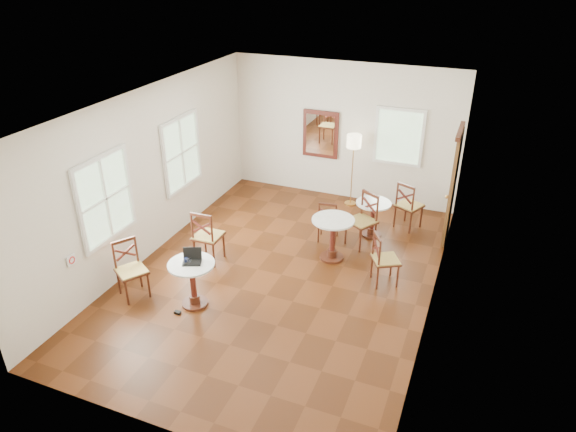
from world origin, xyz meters
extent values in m
plane|color=#51250D|center=(0.00, 0.00, 0.00)|extent=(7.00, 7.00, 0.00)
cube|color=silver|center=(0.00, 3.50, 1.50)|extent=(5.00, 0.02, 3.00)
cube|color=silver|center=(0.00, -3.50, 1.50)|extent=(5.00, 0.02, 3.00)
cube|color=silver|center=(-2.50, 0.00, 1.50)|extent=(0.02, 7.00, 3.00)
cube|color=silver|center=(2.50, 0.00, 1.50)|extent=(0.02, 7.00, 3.00)
cube|color=white|center=(0.00, 0.00, 3.00)|extent=(5.00, 7.00, 0.02)
cube|color=brown|center=(2.46, 2.40, 1.05)|extent=(0.06, 0.90, 2.10)
cube|color=#481F12|center=(2.44, 2.40, 2.15)|extent=(0.08, 1.02, 0.08)
sphere|color=#BF8C3F|center=(2.40, 2.08, 1.00)|extent=(0.07, 0.07, 0.07)
cube|color=#541D16|center=(-0.50, 3.46, 1.40)|extent=(0.80, 0.05, 1.05)
cube|color=white|center=(-0.50, 3.43, 1.40)|extent=(0.64, 0.02, 0.88)
cube|color=white|center=(-2.47, -2.10, 0.95)|extent=(0.02, 0.16, 0.16)
torus|color=red|center=(-2.46, -2.10, 0.95)|extent=(0.02, 0.12, 0.12)
cube|color=white|center=(-2.47, -1.20, 1.55)|extent=(0.06, 1.22, 1.42)
cube|color=white|center=(-2.47, 1.00, 1.55)|extent=(0.06, 1.22, 1.42)
cube|color=white|center=(1.20, 3.47, 1.55)|extent=(1.02, 0.06, 1.22)
cylinder|color=#481F12|center=(-0.96, -1.28, 0.02)|extent=(0.41, 0.41, 0.04)
cylinder|color=#481F12|center=(-0.96, -1.28, 0.10)|extent=(0.16, 0.16, 0.12)
cylinder|color=#541D16|center=(-0.96, -1.28, 0.41)|extent=(0.09, 0.09, 0.62)
cylinder|color=#481F12|center=(-0.96, -1.28, 0.70)|extent=(0.14, 0.14, 0.06)
cylinder|color=white|center=(-0.96, -1.28, 0.75)|extent=(0.72, 0.72, 0.03)
cylinder|color=#481F12|center=(0.64, 0.84, 0.02)|extent=(0.43, 0.43, 0.04)
cylinder|color=#481F12|center=(0.64, 0.84, 0.11)|extent=(0.17, 0.17, 0.13)
cylinder|color=#541D16|center=(0.64, 0.84, 0.43)|extent=(0.10, 0.10, 0.65)
cylinder|color=#481F12|center=(0.64, 0.84, 0.73)|extent=(0.15, 0.15, 0.06)
cylinder|color=white|center=(0.64, 0.84, 0.78)|extent=(0.76, 0.76, 0.03)
cylinder|color=#481F12|center=(1.10, 1.95, 0.02)|extent=(0.38, 0.38, 0.04)
cylinder|color=#481F12|center=(1.10, 1.95, 0.10)|extent=(0.15, 0.15, 0.12)
cylinder|color=#541D16|center=(1.10, 1.95, 0.38)|extent=(0.09, 0.09, 0.58)
cylinder|color=#481F12|center=(1.10, 1.95, 0.65)|extent=(0.13, 0.13, 0.06)
cylinder|color=white|center=(1.10, 1.95, 0.70)|extent=(0.67, 0.67, 0.03)
cylinder|color=#481F12|center=(-1.20, 0.17, 0.24)|extent=(0.04, 0.04, 0.48)
cylinder|color=#481F12|center=(-1.19, -0.22, 0.24)|extent=(0.04, 0.04, 0.48)
cylinder|color=#481F12|center=(-1.58, 0.16, 0.24)|extent=(0.04, 0.04, 0.48)
cylinder|color=#481F12|center=(-1.58, -0.22, 0.24)|extent=(0.04, 0.04, 0.48)
cube|color=#481F12|center=(-1.39, -0.03, 0.49)|extent=(0.48, 0.48, 0.03)
cube|color=#A68843|center=(-1.39, -0.03, 0.50)|extent=(0.45, 0.45, 0.04)
cylinder|color=#481F12|center=(-1.19, -0.22, 0.75)|extent=(0.04, 0.04, 0.53)
cylinder|color=#481F12|center=(-1.58, -0.22, 0.75)|extent=(0.04, 0.04, 0.53)
cube|color=#481F12|center=(-1.39, -0.22, 0.99)|extent=(0.41, 0.04, 0.05)
cube|color=#541D16|center=(-1.39, -0.22, 0.76)|extent=(0.35, 0.03, 0.24)
cube|color=#541D16|center=(-1.39, -0.22, 0.76)|extent=(0.35, 0.03, 0.24)
cylinder|color=#481F12|center=(-1.93, -1.68, 0.23)|extent=(0.04, 0.04, 0.45)
cylinder|color=#481F12|center=(-2.23, -1.49, 0.23)|extent=(0.04, 0.04, 0.45)
cylinder|color=#481F12|center=(-1.73, -1.38, 0.23)|extent=(0.04, 0.04, 0.45)
cylinder|color=#481F12|center=(-2.04, -1.18, 0.23)|extent=(0.04, 0.04, 0.45)
cube|color=#481F12|center=(-1.98, -1.43, 0.46)|extent=(0.61, 0.61, 0.03)
cube|color=#A68843|center=(-1.98, -1.43, 0.47)|extent=(0.59, 0.59, 0.04)
cylinder|color=#481F12|center=(-2.23, -1.49, 0.71)|extent=(0.04, 0.04, 0.50)
cylinder|color=#481F12|center=(-2.04, -1.18, 0.71)|extent=(0.04, 0.04, 0.50)
cube|color=#481F12|center=(-2.13, -1.33, 0.94)|extent=(0.24, 0.34, 0.05)
cube|color=#541D16|center=(-2.13, -1.33, 0.72)|extent=(0.20, 0.29, 0.22)
cube|color=#541D16|center=(-2.13, -1.33, 0.72)|extent=(0.20, 0.29, 0.22)
cylinder|color=#481F12|center=(0.49, 1.65, 0.20)|extent=(0.03, 0.03, 0.40)
cylinder|color=#481F12|center=(0.54, 1.34, 0.20)|extent=(0.03, 0.03, 0.40)
cylinder|color=#481F12|center=(0.18, 1.61, 0.20)|extent=(0.03, 0.03, 0.40)
cylinder|color=#481F12|center=(0.23, 1.29, 0.20)|extent=(0.03, 0.03, 0.40)
cube|color=#481F12|center=(0.36, 1.47, 0.40)|extent=(0.44, 0.44, 0.03)
cube|color=#A68843|center=(0.36, 1.47, 0.42)|extent=(0.42, 0.42, 0.04)
cylinder|color=#481F12|center=(0.54, 1.34, 0.62)|extent=(0.03, 0.03, 0.44)
cylinder|color=#481F12|center=(0.23, 1.29, 0.62)|extent=(0.03, 0.03, 0.44)
cube|color=#481F12|center=(0.38, 1.32, 0.82)|extent=(0.34, 0.08, 0.04)
cube|color=#541D16|center=(0.38, 1.32, 0.63)|extent=(0.29, 0.06, 0.20)
cube|color=#541D16|center=(0.38, 1.32, 0.63)|extent=(0.29, 0.06, 0.20)
cylinder|color=#481F12|center=(1.92, 0.37, 0.22)|extent=(0.03, 0.03, 0.43)
cylinder|color=#481F12|center=(1.62, 0.20, 0.22)|extent=(0.03, 0.03, 0.43)
cylinder|color=#481F12|center=(1.75, 0.67, 0.22)|extent=(0.03, 0.03, 0.43)
cylinder|color=#481F12|center=(1.45, 0.50, 0.22)|extent=(0.03, 0.03, 0.43)
cube|color=#481F12|center=(1.68, 0.44, 0.44)|extent=(0.58, 0.58, 0.03)
cube|color=#A68843|center=(1.68, 0.44, 0.45)|extent=(0.55, 0.55, 0.04)
cylinder|color=#481F12|center=(1.62, 0.20, 0.67)|extent=(0.03, 0.03, 0.48)
cylinder|color=#481F12|center=(1.45, 0.50, 0.67)|extent=(0.03, 0.03, 0.48)
cube|color=#481F12|center=(1.53, 0.35, 0.89)|extent=(0.21, 0.33, 0.05)
cube|color=#541D16|center=(1.53, 0.35, 0.68)|extent=(0.17, 0.28, 0.21)
cube|color=#541D16|center=(1.53, 0.35, 0.68)|extent=(0.17, 0.28, 0.21)
cylinder|color=#481F12|center=(1.94, 2.64, 0.23)|extent=(0.04, 0.04, 0.47)
cylinder|color=#481F12|center=(1.78, 2.30, 0.23)|extent=(0.04, 0.04, 0.47)
cylinder|color=#481F12|center=(1.60, 2.79, 0.23)|extent=(0.04, 0.04, 0.47)
cylinder|color=#481F12|center=(1.45, 2.45, 0.23)|extent=(0.04, 0.04, 0.47)
cube|color=#481F12|center=(1.69, 2.54, 0.47)|extent=(0.61, 0.61, 0.03)
cube|color=#A68843|center=(1.69, 2.54, 0.49)|extent=(0.58, 0.58, 0.04)
cylinder|color=#481F12|center=(1.78, 2.30, 0.73)|extent=(0.04, 0.04, 0.52)
cylinder|color=#481F12|center=(1.45, 2.45, 0.73)|extent=(0.04, 0.04, 0.52)
cube|color=#481F12|center=(1.61, 2.37, 0.97)|extent=(0.37, 0.20, 0.05)
cube|color=#541D16|center=(1.61, 2.37, 0.74)|extent=(0.32, 0.16, 0.23)
cube|color=#541D16|center=(1.61, 2.37, 0.74)|extent=(0.32, 0.16, 0.23)
cylinder|color=#481F12|center=(0.72, 1.44, 0.24)|extent=(0.04, 0.04, 0.49)
cylinder|color=#481F12|center=(0.92, 1.77, 0.24)|extent=(0.04, 0.04, 0.49)
cylinder|color=#481F12|center=(1.06, 1.24, 0.24)|extent=(0.04, 0.04, 0.49)
cylinder|color=#481F12|center=(1.25, 1.57, 0.24)|extent=(0.04, 0.04, 0.49)
cube|color=#481F12|center=(0.99, 1.50, 0.49)|extent=(0.65, 0.65, 0.03)
cube|color=#A68843|center=(0.99, 1.50, 0.51)|extent=(0.62, 0.62, 0.04)
cylinder|color=#481F12|center=(0.92, 1.77, 0.75)|extent=(0.04, 0.04, 0.54)
cylinder|color=#481F12|center=(1.25, 1.57, 0.75)|extent=(0.04, 0.04, 0.54)
cube|color=#481F12|center=(1.09, 1.67, 1.00)|extent=(0.37, 0.24, 0.05)
cube|color=#541D16|center=(1.09, 1.67, 0.77)|extent=(0.31, 0.20, 0.24)
cube|color=#541D16|center=(1.09, 1.67, 0.77)|extent=(0.31, 0.20, 0.24)
cylinder|color=#BF8C3F|center=(0.34, 3.15, 0.01)|extent=(0.25, 0.25, 0.03)
cylinder|color=#BF8C3F|center=(0.34, 3.15, 0.72)|extent=(0.02, 0.02, 1.45)
cylinder|color=beige|center=(0.34, 3.15, 1.45)|extent=(0.31, 0.31, 0.27)
cube|color=black|center=(-0.95, -1.26, 0.77)|extent=(0.34, 0.30, 0.02)
cube|color=black|center=(-0.95, -1.26, 0.78)|extent=(0.26, 0.20, 0.00)
cube|color=black|center=(-0.99, -1.16, 0.87)|extent=(0.28, 0.17, 0.19)
cube|color=silver|center=(-0.99, -1.16, 0.87)|extent=(0.25, 0.14, 0.16)
ellipsoid|color=black|center=(-1.01, -1.35, 0.78)|extent=(0.08, 0.06, 0.03)
cylinder|color=black|center=(-1.03, -1.28, 0.80)|extent=(0.07, 0.07, 0.08)
torus|color=black|center=(-1.00, -1.28, 0.80)|extent=(0.05, 0.01, 0.05)
cylinder|color=white|center=(-0.96, -1.32, 0.82)|extent=(0.07, 0.07, 0.11)
cube|color=black|center=(-1.08, -1.59, 0.02)|extent=(0.10, 0.06, 0.04)
camera|label=1|loc=(2.89, -6.92, 5.03)|focal=32.39mm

